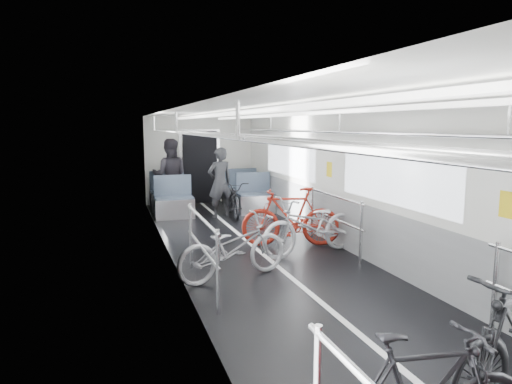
# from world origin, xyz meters

# --- Properties ---
(car_shell) EXTENTS (3.02, 14.01, 2.41)m
(car_shell) POSITION_xyz_m (0.00, 1.78, 1.13)
(car_shell) COLOR black
(car_shell) RESTS_ON ground
(bike_left_far) EXTENTS (1.82, 1.03, 0.90)m
(bike_left_far) POSITION_xyz_m (-0.79, 0.46, 0.45)
(bike_left_far) COLOR #9B9BA0
(bike_left_far) RESTS_ON floor
(bike_right_mid) EXTENTS (2.00, 1.06, 1.00)m
(bike_right_mid) POSITION_xyz_m (0.78, 1.24, 0.50)
(bike_right_mid) COLOR #B5B6BB
(bike_right_mid) RESTS_ON floor
(bike_right_far) EXTENTS (1.85, 0.98, 1.07)m
(bike_right_far) POSITION_xyz_m (0.65, 1.84, 0.53)
(bike_right_far) COLOR maroon
(bike_right_far) RESTS_ON floor
(bike_aisle) EXTENTS (0.76, 1.69, 0.86)m
(bike_aisle) POSITION_xyz_m (0.39, 4.80, 0.43)
(bike_aisle) COLOR black
(bike_aisle) RESTS_ON floor
(person_standing) EXTENTS (0.67, 0.51, 1.65)m
(person_standing) POSITION_xyz_m (0.05, 4.80, 0.83)
(person_standing) COLOR black
(person_standing) RESTS_ON floor
(person_seated) EXTENTS (1.01, 0.86, 1.83)m
(person_seated) POSITION_xyz_m (-0.96, 5.96, 0.92)
(person_seated) COLOR #2B282F
(person_seated) RESTS_ON floor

